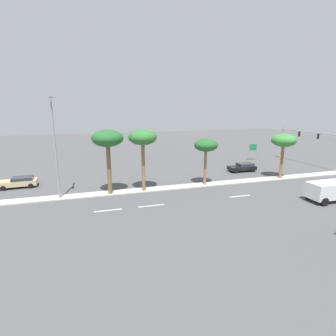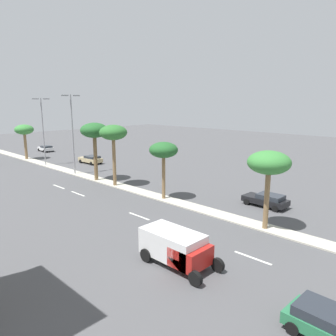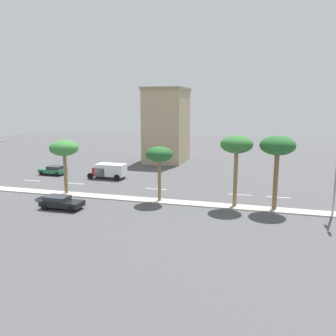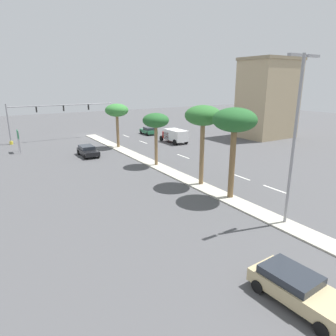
% 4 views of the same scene
% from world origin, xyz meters
% --- Properties ---
extents(ground_plane, '(160.00, 160.00, 0.00)m').
position_xyz_m(ground_plane, '(0.00, 33.75, 0.00)').
color(ground_plane, '#4C4C4F').
extents(median_curb, '(1.80, 86.79, 0.12)m').
position_xyz_m(median_curb, '(0.00, 43.40, 0.06)').
color(median_curb, '#B7B2A3').
rests_on(median_curb, ground).
extents(lane_stripe_front, '(0.20, 2.80, 0.01)m').
position_xyz_m(lane_stripe_front, '(-5.46, 11.04, 0.01)').
color(lane_stripe_front, silver).
rests_on(lane_stripe_front, ground).
extents(lane_stripe_rear, '(0.20, 2.80, 0.01)m').
position_xyz_m(lane_stripe_rear, '(-5.46, 22.82, 0.01)').
color(lane_stripe_rear, silver).
rests_on(lane_stripe_rear, ground).
extents(lane_stripe_center, '(0.20, 2.80, 0.01)m').
position_xyz_m(lane_stripe_center, '(-5.46, 33.56, 0.01)').
color(lane_stripe_center, silver).
rests_on(lane_stripe_center, ground).
extents(lane_stripe_leading, '(0.20, 2.80, 0.01)m').
position_xyz_m(lane_stripe_leading, '(-5.46, 38.10, 0.01)').
color(lane_stripe_leading, silver).
rests_on(lane_stripe_leading, ground).
extents(palm_tree_left, '(3.46, 3.46, 6.52)m').
position_xyz_m(palm_tree_left, '(-0.23, 12.87, 5.57)').
color(palm_tree_left, olive).
rests_on(palm_tree_left, median_curb).
extents(palm_tree_outboard, '(3.08, 3.08, 6.18)m').
position_xyz_m(palm_tree_outboard, '(-0.07, 24.92, 5.34)').
color(palm_tree_outboard, olive).
rests_on(palm_tree_outboard, median_curb).
extents(palm_tree_trailing, '(3.41, 3.41, 7.59)m').
position_xyz_m(palm_tree_trailing, '(-0.33, 33.33, 6.60)').
color(palm_tree_trailing, olive).
rests_on(palm_tree_trailing, median_curb).
extents(palm_tree_center, '(3.61, 3.61, 7.66)m').
position_xyz_m(palm_tree_center, '(-0.33, 37.45, 6.60)').
color(palm_tree_center, brown).
rests_on(palm_tree_center, median_curb).
extents(palm_tree_near, '(3.31, 3.31, 6.30)m').
position_xyz_m(palm_tree_near, '(-0.03, 60.54, 5.34)').
color(palm_tree_near, olive).
rests_on(palm_tree_near, median_curb).
extents(street_lamp_inboard, '(2.90, 0.24, 11.34)m').
position_xyz_m(street_lamp_inboard, '(-0.26, 43.12, 6.66)').
color(street_lamp_inboard, gray).
rests_on(street_lamp_inboard, median_curb).
extents(street_lamp_front, '(2.90, 0.24, 10.93)m').
position_xyz_m(street_lamp_front, '(-0.11, 52.80, 6.45)').
color(street_lamp_front, gray).
rests_on(street_lamp_front, median_curb).
extents(sedan_black_left, '(2.11, 4.50, 1.35)m').
position_xyz_m(sedan_black_left, '(5.40, 15.64, 0.73)').
color(sedan_black_left, black).
rests_on(sedan_black_left, ground).
extents(sedan_green_outboard, '(2.22, 4.10, 1.40)m').
position_xyz_m(sedan_green_outboard, '(-9.96, 4.69, 0.75)').
color(sedan_green_outboard, '#287047').
rests_on(sedan_green_outboard, ground).
extents(sedan_white_rear, '(2.31, 4.13, 1.28)m').
position_xyz_m(sedan_white_rear, '(6.92, 67.28, 0.70)').
color(sedan_white_rear, silver).
rests_on(sedan_white_rear, ground).
extents(sedan_tan_center, '(2.29, 4.59, 1.37)m').
position_xyz_m(sedan_tan_center, '(6.02, 48.61, 0.75)').
color(sedan_tan_center, tan).
rests_on(sedan_tan_center, ground).
extents(box_truck, '(2.49, 5.41, 2.20)m').
position_xyz_m(box_truck, '(-9.73, 14.15, 1.23)').
color(box_truck, '#B21E19').
rests_on(box_truck, ground).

